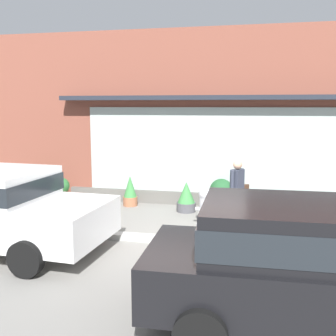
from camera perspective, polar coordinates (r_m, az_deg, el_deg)
ground_plane at (r=8.38m, az=2.14°, el=-10.18°), size 60.00×60.00×0.00m
curb_strip at (r=8.17m, az=1.89°, el=-10.23°), size 14.00×0.24×0.12m
storefront at (r=11.08m, az=5.16°, el=6.73°), size 14.00×0.81×4.77m
fire_hydrant at (r=9.20m, az=5.27°, el=-5.50°), size 0.44×0.41×0.90m
pedestrian_with_handbag at (r=9.09m, az=9.85°, el=-2.99°), size 0.42×0.57×1.55m
parked_car_black at (r=5.23m, az=18.86°, el=-12.30°), size 4.07×1.99×1.58m
potted_plant_window_center at (r=12.17m, az=-17.51°, el=-2.27°), size 0.49×0.49×0.82m
potted_plant_by_entrance at (r=10.63m, az=7.57°, el=-3.54°), size 0.62×0.62×0.84m
potted_plant_window_right at (r=10.59m, az=18.75°, el=-4.88°), size 0.29×0.29×0.60m
potted_plant_trailing_edge at (r=10.46m, az=2.61°, el=-4.19°), size 0.50×0.50×0.78m
potted_plant_window_left at (r=11.53m, az=-14.91°, el=-3.17°), size 0.46×0.46×0.76m
potted_plant_corner_tall at (r=11.10m, az=-5.39°, el=-3.34°), size 0.40×0.40×0.83m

